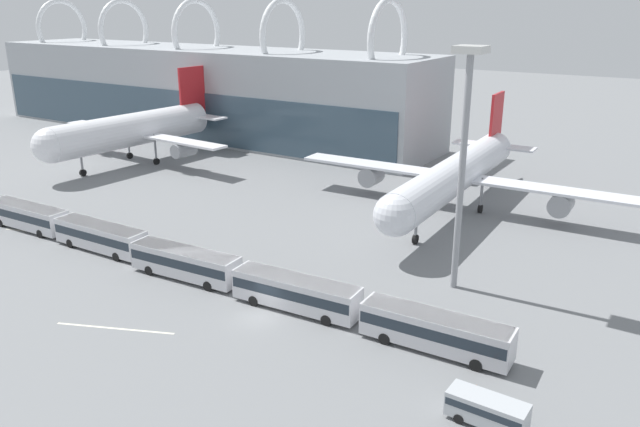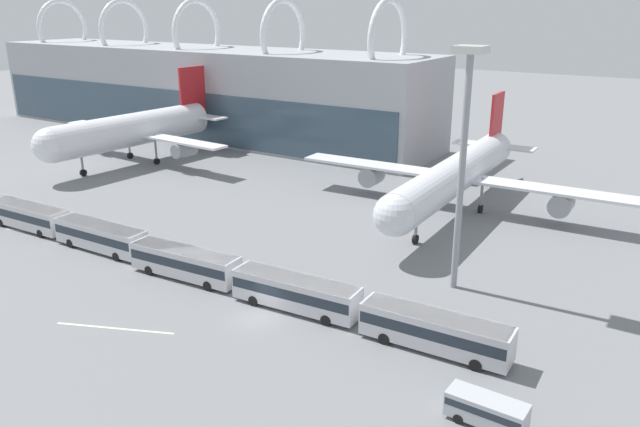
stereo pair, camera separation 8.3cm
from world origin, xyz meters
TOP-DOWN VIEW (x-y plane):
  - ground_plane at (0.00, 0.00)m, footprint 440.00×440.00m
  - terminal_building at (-62.04, 59.76)m, footprint 104.44×20.34m
  - airliner_at_gate_near at (-52.44, 33.09)m, footprint 38.48×36.24m
  - airliner_at_gate_far at (3.73, 37.87)m, footprint 46.53×43.91m
  - shuttle_bus_0 at (-37.69, 2.67)m, footprint 12.29×3.12m
  - shuttle_bus_1 at (-24.47, 2.83)m, footprint 12.26×2.97m
  - shuttle_bus_2 at (-11.25, 2.51)m, footprint 12.35×3.44m
  - shuttle_bus_3 at (1.97, 2.88)m, footprint 12.35×3.43m
  - shuttle_bus_4 at (15.18, 3.16)m, footprint 12.29×3.10m
  - service_van_foreground at (21.71, -3.73)m, footprint 5.27×2.13m
  - floodlight_mast at (12.16, 15.16)m, footprint 2.64×2.64m
  - lane_stripe_0 at (10.87, 6.18)m, footprint 8.64×2.19m
  - lane_stripe_1 at (-9.09, -8.29)m, footprint 9.95×4.36m
  - lane_stripe_2 at (-37.06, 2.08)m, footprint 6.37×2.16m
  - lane_stripe_3 at (1.20, 8.48)m, footprint 9.16×1.62m
  - lane_stripe_4 at (-36.58, 6.26)m, footprint 5.91×2.33m
  - traffic_cone_1 at (20.00, -0.73)m, footprint 0.53×0.53m

SIDE VIEW (x-z plane):
  - ground_plane at x=0.00m, z-range 0.00..0.00m
  - lane_stripe_0 at x=10.87m, z-range 0.00..0.01m
  - lane_stripe_1 at x=-9.09m, z-range 0.00..0.01m
  - lane_stripe_2 at x=-37.06m, z-range 0.00..0.01m
  - lane_stripe_3 at x=1.20m, z-range 0.00..0.01m
  - lane_stripe_4 at x=-36.58m, z-range 0.00..0.01m
  - traffic_cone_1 at x=20.00m, z-range -0.01..0.72m
  - service_van_foreground at x=21.71m, z-range 0.19..2.21m
  - shuttle_bus_0 at x=-37.69m, z-range 0.28..3.37m
  - shuttle_bus_1 at x=-24.47m, z-range 0.28..3.37m
  - shuttle_bus_2 at x=-11.25m, z-range 0.28..3.37m
  - shuttle_bus_3 at x=1.97m, z-range 0.28..3.37m
  - shuttle_bus_4 at x=15.18m, z-range 0.28..3.37m
  - airliner_at_gate_far at x=3.73m, z-range -1.66..12.05m
  - airliner_at_gate_near at x=-52.44m, z-range -1.80..13.50m
  - terminal_building at x=-62.04m, z-range -4.59..22.79m
  - floodlight_mast at x=12.16m, z-range 3.59..26.43m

